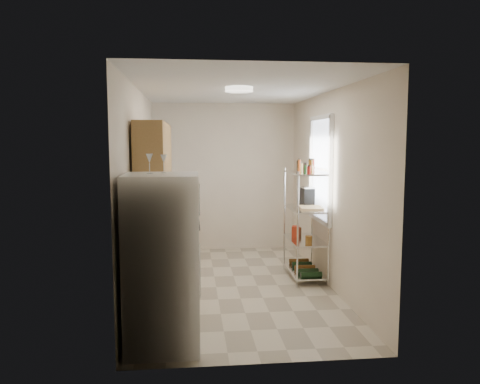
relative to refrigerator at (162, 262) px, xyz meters
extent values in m
cube|color=beige|center=(0.87, 1.75, -0.83)|extent=(2.50, 4.40, 0.01)
cube|color=silver|center=(0.87, 1.75, 1.78)|extent=(2.50, 4.40, 0.01)
cube|color=#EEE0C7|center=(0.87, 3.95, 0.48)|extent=(2.50, 0.01, 2.60)
cube|color=#EEE0C7|center=(0.87, -0.46, 0.48)|extent=(2.50, 0.01, 2.60)
cube|color=#EEE0C7|center=(-0.38, 1.75, 0.48)|extent=(0.01, 4.40, 2.60)
cube|color=#EEE0C7|center=(2.12, 1.75, 0.48)|extent=(0.01, 4.40, 2.60)
cube|color=#A37745|center=(-0.05, 2.19, -0.39)|extent=(0.60, 3.48, 0.86)
cube|color=gray|center=(-0.03, 2.19, 0.06)|extent=(0.63, 3.51, 0.04)
cube|color=#B7BABC|center=(-0.07, 1.05, 0.05)|extent=(0.52, 0.44, 0.04)
cube|color=#B7BABC|center=(0.23, 3.55, -0.36)|extent=(0.01, 0.55, 0.72)
cube|color=#A37745|center=(-0.18, 1.85, 0.99)|extent=(0.33, 2.20, 0.72)
cube|color=#B7BABC|center=(-0.13, 2.65, 0.57)|extent=(0.50, 0.60, 0.12)
cube|color=white|center=(2.10, 2.10, 0.73)|extent=(0.06, 1.00, 1.46)
cube|color=silver|center=(1.88, 2.05, -0.72)|extent=(0.45, 0.90, 0.02)
cube|color=silver|center=(1.88, 2.05, -0.27)|extent=(0.45, 0.90, 0.02)
cube|color=silver|center=(1.88, 2.05, 0.18)|extent=(0.45, 0.90, 0.02)
cube|color=silver|center=(1.88, 2.05, 0.68)|extent=(0.45, 0.90, 0.02)
cylinder|color=silver|center=(1.66, 1.61, -0.05)|extent=(0.02, 0.02, 1.55)
cylinder|color=silver|center=(1.66, 2.49, -0.05)|extent=(0.02, 0.02, 1.55)
cylinder|color=silver|center=(2.09, 1.61, -0.05)|extent=(0.02, 0.02, 1.55)
cylinder|color=silver|center=(2.09, 2.49, -0.05)|extent=(0.02, 0.02, 1.55)
cylinder|color=white|center=(0.87, 1.45, 1.75)|extent=(0.34, 0.34, 0.05)
cube|color=white|center=(0.00, 0.00, 0.00)|extent=(0.68, 0.68, 1.65)
cylinder|color=white|center=(-0.06, 2.18, 0.18)|extent=(0.25, 0.25, 0.20)
cylinder|color=black|center=(-0.06, 2.44, 0.10)|extent=(0.34, 0.34, 0.05)
cylinder|color=black|center=(-0.06, 2.65, 0.10)|extent=(0.23, 0.23, 0.05)
cube|color=tan|center=(1.92, 1.95, 0.20)|extent=(0.35, 0.43, 0.03)
cube|color=black|center=(1.94, 2.24, 0.33)|extent=(0.17, 0.25, 0.28)
cube|color=#B32F16|center=(1.77, 2.20, -0.18)|extent=(0.14, 0.16, 0.16)
camera|label=1|loc=(0.27, -4.32, 1.13)|focal=35.00mm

